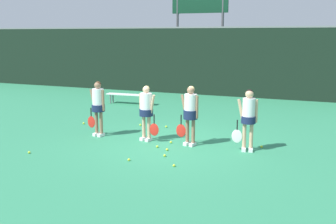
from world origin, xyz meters
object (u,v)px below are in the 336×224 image
object	(u,v)px
tennis_ball_3	(140,125)
tennis_ball_9	(84,123)
tennis_ball_10	(262,147)
tennis_ball_11	(166,127)
tennis_ball_4	(171,142)
scoreboard	(200,14)
player_3	(248,115)
tennis_ball_2	(129,160)
tennis_ball_1	(165,155)
tennis_ball_8	(167,150)
player_0	(98,104)
player_1	(146,109)
bench_courtside	(129,95)
tennis_ball_0	(174,165)
tennis_ball_6	(154,131)
tennis_ball_7	(157,147)
tennis_ball_5	(29,152)
player_2	(190,111)

from	to	relation	value
tennis_ball_3	tennis_ball_9	bearing A→B (deg)	-165.23
tennis_ball_9	tennis_ball_10	size ratio (longest dim) A/B	1.01
tennis_ball_11	tennis_ball_9	bearing A→B (deg)	-168.16
tennis_ball_4	scoreboard	bearing A→B (deg)	103.33
player_3	tennis_ball_2	bearing A→B (deg)	-152.35
scoreboard	tennis_ball_3	bearing A→B (deg)	-85.10
tennis_ball_1	tennis_ball_8	world-z (taller)	tennis_ball_8
player_0	tennis_ball_11	world-z (taller)	player_0
player_0	tennis_ball_3	bearing A→B (deg)	80.60
player_0	player_1	bearing A→B (deg)	12.26
bench_courtside	player_3	world-z (taller)	player_3
tennis_ball_8	tennis_ball_9	world-z (taller)	tennis_ball_8
tennis_ball_0	tennis_ball_4	bearing A→B (deg)	113.40
tennis_ball_3	tennis_ball_6	world-z (taller)	same
tennis_ball_0	tennis_ball_6	xyz separation A→B (m)	(-1.79, 2.86, 0.00)
tennis_ball_9	tennis_ball_2	bearing A→B (deg)	-42.13
tennis_ball_11	tennis_ball_0	bearing A→B (deg)	-65.25
tennis_ball_1	tennis_ball_7	xyz separation A→B (m)	(-0.50, 0.68, 0.00)
tennis_ball_3	tennis_ball_11	size ratio (longest dim) A/B	1.01
tennis_ball_2	scoreboard	bearing A→B (deg)	99.72
tennis_ball_3	tennis_ball_11	world-z (taller)	same
tennis_ball_11	player_3	bearing A→B (deg)	-28.82
player_0	tennis_ball_7	xyz separation A→B (m)	(2.19, -0.53, -0.97)
tennis_ball_3	tennis_ball_5	world-z (taller)	tennis_ball_3
bench_courtside	tennis_ball_9	world-z (taller)	bench_courtside
tennis_ball_6	tennis_ball_10	xyz separation A→B (m)	(3.48, -0.48, -0.00)
tennis_ball_0	tennis_ball_10	size ratio (longest dim) A/B	0.96
player_0	tennis_ball_0	bearing A→B (deg)	-19.51
player_1	player_3	distance (m)	2.96
tennis_ball_1	tennis_ball_6	distance (m)	2.56
player_0	tennis_ball_8	world-z (taller)	player_0
bench_courtside	player_1	bearing A→B (deg)	-60.72
tennis_ball_0	tennis_ball_3	bearing A→B (deg)	126.28
tennis_ball_8	tennis_ball_9	bearing A→B (deg)	154.47
tennis_ball_3	tennis_ball_11	xyz separation A→B (m)	(0.92, 0.09, -0.00)
bench_courtside	tennis_ball_0	distance (m)	8.68
tennis_ball_9	tennis_ball_6	bearing A→B (deg)	-3.17
player_1	player_0	bearing A→B (deg)	-166.49
tennis_ball_8	tennis_ball_10	distance (m)	2.64
tennis_ball_5	tennis_ball_9	xyz separation A→B (m)	(-0.61, 3.45, 0.00)
tennis_ball_4	player_3	bearing A→B (deg)	1.90
tennis_ball_2	tennis_ball_9	distance (m)	4.50
tennis_ball_5	tennis_ball_10	xyz separation A→B (m)	(5.63, 2.82, 0.00)
tennis_ball_0	tennis_ball_9	world-z (taller)	tennis_ball_9
bench_courtside	player_3	bearing A→B (deg)	-42.61
player_2	player_3	size ratio (longest dim) A/B	1.01
scoreboard	player_2	size ratio (longest dim) A/B	3.20
tennis_ball_1	tennis_ball_10	bearing A→B (deg)	38.40
player_2	tennis_ball_10	xyz separation A→B (m)	(1.93, 0.49, -0.97)
player_2	tennis_ball_1	size ratio (longest dim) A/B	26.35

